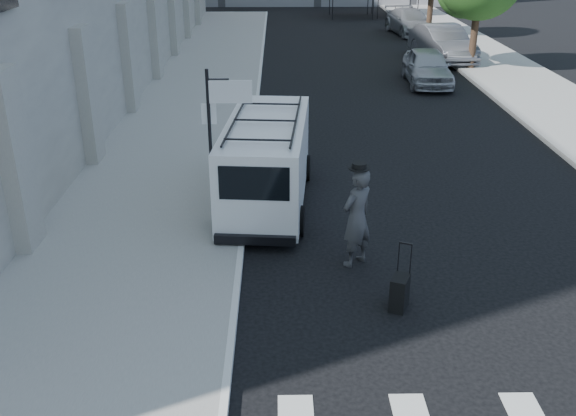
{
  "coord_description": "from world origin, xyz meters",
  "views": [
    {
      "loc": [
        -1.22,
        -9.24,
        6.26
      ],
      "look_at": [
        -1.04,
        1.83,
        1.3
      ],
      "focal_mm": 40.0,
      "sensor_mm": 36.0,
      "label": 1
    }
  ],
  "objects_px": {
    "suitcase": "(400,292)",
    "parked_car_b": "(442,43)",
    "parked_car_a": "(427,67)",
    "parked_car_c": "(410,22)",
    "cargo_van": "(267,160)",
    "businessman": "(357,218)"
  },
  "relations": [
    {
      "from": "suitcase",
      "to": "parked_car_b",
      "type": "bearing_deg",
      "value": 98.91
    },
    {
      "from": "parked_car_a",
      "to": "parked_car_c",
      "type": "bearing_deg",
      "value": 84.77
    },
    {
      "from": "cargo_van",
      "to": "parked_car_b",
      "type": "xyz_separation_m",
      "value": [
        8.28,
        17.17,
        -0.23
      ]
    },
    {
      "from": "cargo_van",
      "to": "businessman",
      "type": "bearing_deg",
      "value": -55.61
    },
    {
      "from": "suitcase",
      "to": "cargo_van",
      "type": "bearing_deg",
      "value": 140.45
    },
    {
      "from": "businessman",
      "to": "parked_car_b",
      "type": "height_order",
      "value": "businessman"
    },
    {
      "from": "parked_car_b",
      "to": "parked_car_c",
      "type": "xyz_separation_m",
      "value": [
        -0.03,
        8.07,
        -0.11
      ]
    },
    {
      "from": "suitcase",
      "to": "parked_car_a",
      "type": "distance_m",
      "value": 17.52
    },
    {
      "from": "cargo_van",
      "to": "suitcase",
      "type": "bearing_deg",
      "value": -58.63
    },
    {
      "from": "suitcase",
      "to": "parked_car_b",
      "type": "relative_size",
      "value": 0.23
    },
    {
      "from": "suitcase",
      "to": "cargo_van",
      "type": "xyz_separation_m",
      "value": [
        -2.38,
        4.77,
        0.76
      ]
    },
    {
      "from": "businessman",
      "to": "cargo_van",
      "type": "distance_m",
      "value": 3.61
    },
    {
      "from": "businessman",
      "to": "parked_car_c",
      "type": "relative_size",
      "value": 0.4
    },
    {
      "from": "businessman",
      "to": "parked_car_a",
      "type": "bearing_deg",
      "value": -149.09
    },
    {
      "from": "cargo_van",
      "to": "parked_car_b",
      "type": "relative_size",
      "value": 1.08
    },
    {
      "from": "suitcase",
      "to": "businessman",
      "type": "bearing_deg",
      "value": 134.14
    },
    {
      "from": "parked_car_a",
      "to": "parked_car_b",
      "type": "bearing_deg",
      "value": 72.52
    },
    {
      "from": "parked_car_a",
      "to": "suitcase",
      "type": "bearing_deg",
      "value": -101.12
    },
    {
      "from": "suitcase",
      "to": "parked_car_a",
      "type": "relative_size",
      "value": 0.28
    },
    {
      "from": "parked_car_a",
      "to": "parked_car_b",
      "type": "height_order",
      "value": "parked_car_b"
    },
    {
      "from": "suitcase",
      "to": "parked_car_b",
      "type": "distance_m",
      "value": 22.73
    },
    {
      "from": "cargo_van",
      "to": "parked_car_a",
      "type": "distance_m",
      "value": 13.87
    }
  ]
}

